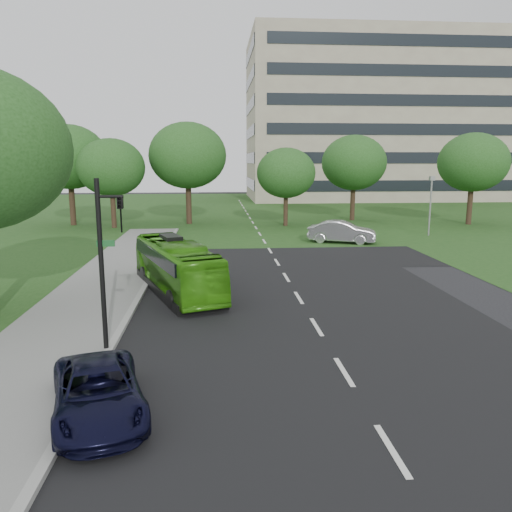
% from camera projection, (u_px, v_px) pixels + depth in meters
% --- Properties ---
extents(ground, '(160.00, 160.00, 0.00)m').
position_uv_depth(ground, '(307.00, 311.00, 20.33)').
color(ground, black).
rests_on(ground, ground).
extents(street_surfaces, '(120.00, 120.00, 0.15)m').
position_uv_depth(street_surfaces, '(254.00, 233.00, 42.57)').
color(street_surfaces, black).
rests_on(street_surfaces, ground).
extents(office_building, '(40.10, 20.10, 25.00)m').
position_uv_depth(office_building, '(374.00, 120.00, 80.39)').
color(office_building, gray).
rests_on(office_building, ground).
extents(tree_park_a, '(6.06, 6.06, 8.05)m').
position_uv_depth(tree_park_a, '(111.00, 167.00, 44.77)').
color(tree_park_a, black).
rests_on(tree_park_a, ground).
extents(tree_park_b, '(7.40, 7.40, 9.71)m').
position_uv_depth(tree_park_b, '(188.00, 156.00, 47.55)').
color(tree_park_b, black).
rests_on(tree_park_b, ground).
extents(tree_park_c, '(5.47, 5.47, 7.27)m').
position_uv_depth(tree_park_c, '(286.00, 173.00, 46.31)').
color(tree_park_c, black).
rests_on(tree_park_c, ground).
extents(tree_park_d, '(6.54, 6.54, 8.65)m').
position_uv_depth(tree_park_d, '(354.00, 163.00, 50.62)').
color(tree_park_d, black).
rests_on(tree_park_d, ground).
extents(tree_park_e, '(6.51, 6.51, 8.68)m').
position_uv_depth(tree_park_e, '(473.00, 162.00, 47.18)').
color(tree_park_e, black).
rests_on(tree_park_e, ground).
extents(tree_park_f, '(7.05, 7.05, 9.41)m').
position_uv_depth(tree_park_f, '(69.00, 157.00, 46.52)').
color(tree_park_f, black).
rests_on(tree_park_f, ground).
extents(bus, '(4.85, 8.74, 2.39)m').
position_uv_depth(bus, '(177.00, 267.00, 23.18)').
color(bus, '#399012').
rests_on(bus, ground).
extents(sedan, '(5.28, 3.35, 1.64)m').
position_uv_depth(sedan, '(342.00, 232.00, 37.27)').
color(sedan, silver).
rests_on(sedan, ground).
extents(suv, '(3.15, 4.78, 1.22)m').
position_uv_depth(suv, '(98.00, 392.00, 11.87)').
color(suv, black).
rests_on(suv, ground).
extents(traffic_light, '(0.88, 0.24, 5.52)m').
position_uv_depth(traffic_light, '(106.00, 253.00, 15.38)').
color(traffic_light, black).
rests_on(traffic_light, ground).
extents(camera_pole, '(0.49, 0.45, 4.83)m').
position_uv_depth(camera_pole, '(431.00, 198.00, 40.41)').
color(camera_pole, gray).
rests_on(camera_pole, ground).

